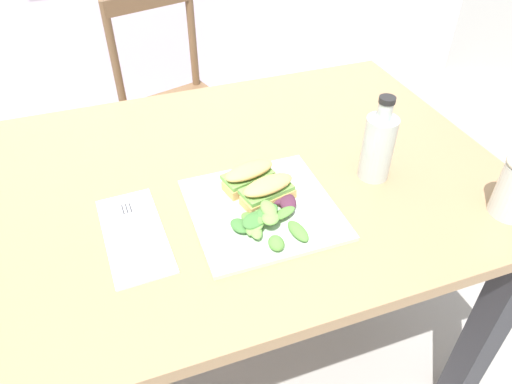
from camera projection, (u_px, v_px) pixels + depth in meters
The scene contains 9 objects.
dining_table at pixel (220, 216), 1.16m from camera, with size 1.32×0.88×0.74m.
chair_wooden_far at pixel (178, 108), 1.91m from camera, with size 0.50×0.50×0.87m.
plate_lunch at pixel (262, 209), 0.99m from camera, with size 0.30×0.30×0.01m, color beige.
sandwich_half_front at pixel (268, 190), 0.99m from camera, with size 0.12×0.08×0.06m.
sandwich_half_back at pixel (249, 176), 1.03m from camera, with size 0.12×0.08×0.06m.
salad_mixed_greens at pixel (267, 217), 0.94m from camera, with size 0.16×0.17×0.04m.
napkin_folded at pixel (134, 234), 0.94m from camera, with size 0.12×0.26×0.00m, color silver.
fork_on_napkin at pixel (132, 228), 0.95m from camera, with size 0.03×0.19×0.00m.
bottle_cold_brew at pixel (377, 150), 1.05m from camera, with size 0.07×0.07×0.20m.
Camera 1 is at (-0.23, -0.65, 1.41)m, focal length 33.14 mm.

